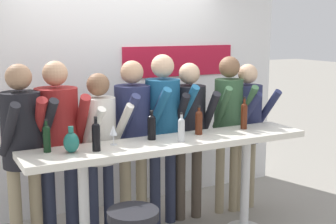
{
  "coord_description": "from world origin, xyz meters",
  "views": [
    {
      "loc": [
        -1.95,
        -3.66,
        2.06
      ],
      "look_at": [
        0.0,
        0.08,
        1.29
      ],
      "focal_mm": 50.0,
      "sensor_mm": 36.0,
      "label": 1
    }
  ],
  "objects_px": {
    "tasting_table": "(172,157)",
    "person_center": "(133,127)",
    "wine_bottle_2": "(199,121)",
    "wine_glass_0": "(113,131)",
    "person_far_right": "(229,116)",
    "wine_bottle_3": "(96,135)",
    "person_right": "(189,124)",
    "person_rightmost": "(247,120)",
    "wine_bottle_1": "(244,115)",
    "person_left": "(58,134)",
    "wine_bottle_0": "(181,128)",
    "decorative_vase": "(71,142)",
    "person_center_left": "(100,138)",
    "wine_bottle_5": "(152,126)",
    "wine_bottle_4": "(47,137)",
    "person_far_left": "(22,139)",
    "person_center_right": "(163,121)"
  },
  "relations": [
    {
      "from": "tasting_table",
      "to": "person_center",
      "type": "xyz_separation_m",
      "value": [
        -0.16,
        0.52,
        0.2
      ]
    },
    {
      "from": "wine_bottle_2",
      "to": "wine_glass_0",
      "type": "xyz_separation_m",
      "value": [
        -0.87,
        -0.0,
        -0.0
      ]
    },
    {
      "from": "person_far_right",
      "to": "wine_bottle_3",
      "type": "bearing_deg",
      "value": -153.19
    },
    {
      "from": "person_right",
      "to": "wine_bottle_2",
      "type": "bearing_deg",
      "value": -101.53
    },
    {
      "from": "person_rightmost",
      "to": "wine_bottle_1",
      "type": "distance_m",
      "value": 0.51
    },
    {
      "from": "person_center",
      "to": "wine_bottle_2",
      "type": "bearing_deg",
      "value": -51.27
    },
    {
      "from": "person_left",
      "to": "tasting_table",
      "type": "bearing_deg",
      "value": -28.62
    },
    {
      "from": "person_right",
      "to": "wine_bottle_0",
      "type": "height_order",
      "value": "person_right"
    },
    {
      "from": "person_center",
      "to": "person_far_right",
      "type": "relative_size",
      "value": 0.99
    },
    {
      "from": "wine_bottle_1",
      "to": "decorative_vase",
      "type": "height_order",
      "value": "wine_bottle_1"
    },
    {
      "from": "tasting_table",
      "to": "person_center_left",
      "type": "height_order",
      "value": "person_center_left"
    },
    {
      "from": "wine_bottle_1",
      "to": "wine_glass_0",
      "type": "bearing_deg",
      "value": -179.81
    },
    {
      "from": "person_right",
      "to": "person_rightmost",
      "type": "xyz_separation_m",
      "value": [
        0.72,
        -0.05,
        -0.02
      ]
    },
    {
      "from": "person_far_right",
      "to": "tasting_table",
      "type": "bearing_deg",
      "value": -143.63
    },
    {
      "from": "person_center_left",
      "to": "decorative_vase",
      "type": "distance_m",
      "value": 0.6
    },
    {
      "from": "wine_glass_0",
      "to": "person_far_right",
      "type": "bearing_deg",
      "value": 14.39
    },
    {
      "from": "person_rightmost",
      "to": "wine_glass_0",
      "type": "distance_m",
      "value": 1.77
    },
    {
      "from": "person_left",
      "to": "wine_bottle_5",
      "type": "distance_m",
      "value": 0.87
    },
    {
      "from": "person_rightmost",
      "to": "wine_bottle_1",
      "type": "relative_size",
      "value": 5.06
    },
    {
      "from": "tasting_table",
      "to": "wine_glass_0",
      "type": "height_order",
      "value": "wine_glass_0"
    },
    {
      "from": "person_right",
      "to": "person_rightmost",
      "type": "relative_size",
      "value": 1.02
    },
    {
      "from": "tasting_table",
      "to": "person_center_left",
      "type": "distance_m",
      "value": 0.71
    },
    {
      "from": "person_left",
      "to": "wine_bottle_2",
      "type": "height_order",
      "value": "person_left"
    },
    {
      "from": "person_rightmost",
      "to": "wine_glass_0",
      "type": "xyz_separation_m",
      "value": [
        -1.73,
        -0.37,
        0.13
      ]
    },
    {
      "from": "person_left",
      "to": "person_right",
      "type": "relative_size",
      "value": 1.04
    },
    {
      "from": "person_right",
      "to": "person_center",
      "type": "bearing_deg",
      "value": -174.29
    },
    {
      "from": "wine_glass_0",
      "to": "decorative_vase",
      "type": "relative_size",
      "value": 0.8
    },
    {
      "from": "person_rightmost",
      "to": "wine_bottle_4",
      "type": "relative_size",
      "value": 6.0
    },
    {
      "from": "wine_bottle_0",
      "to": "wine_bottle_4",
      "type": "relative_size",
      "value": 0.96
    },
    {
      "from": "wine_glass_0",
      "to": "wine_bottle_4",
      "type": "bearing_deg",
      "value": 177.7
    },
    {
      "from": "person_far_left",
      "to": "person_center_right",
      "type": "bearing_deg",
      "value": -10.47
    },
    {
      "from": "person_center",
      "to": "person_far_right",
      "type": "bearing_deg",
      "value": -13.23
    },
    {
      "from": "person_far_left",
      "to": "wine_bottle_1",
      "type": "xyz_separation_m",
      "value": [
        2.12,
        -0.37,
        0.1
      ]
    },
    {
      "from": "wine_bottle_1",
      "to": "person_center_left",
      "type": "bearing_deg",
      "value": 166.17
    },
    {
      "from": "person_left",
      "to": "wine_bottle_2",
      "type": "relative_size",
      "value": 6.33
    },
    {
      "from": "wine_bottle_0",
      "to": "person_rightmost",
      "type": "bearing_deg",
      "value": 25.48
    },
    {
      "from": "person_far_left",
      "to": "person_center",
      "type": "relative_size",
      "value": 1.01
    },
    {
      "from": "person_far_right",
      "to": "wine_bottle_1",
      "type": "xyz_separation_m",
      "value": [
        -0.07,
        -0.38,
        0.08
      ]
    },
    {
      "from": "wine_bottle_3",
      "to": "wine_bottle_4",
      "type": "bearing_deg",
      "value": 157.99
    },
    {
      "from": "wine_bottle_3",
      "to": "decorative_vase",
      "type": "bearing_deg",
      "value": 167.74
    },
    {
      "from": "person_left",
      "to": "wine_bottle_4",
      "type": "xyz_separation_m",
      "value": [
        -0.2,
        -0.42,
        0.08
      ]
    },
    {
      "from": "person_far_right",
      "to": "wine_bottle_2",
      "type": "bearing_deg",
      "value": -138.23
    },
    {
      "from": "person_center_left",
      "to": "wine_bottle_1",
      "type": "relative_size",
      "value": 5.0
    },
    {
      "from": "person_far_left",
      "to": "wine_bottle_0",
      "type": "bearing_deg",
      "value": -34.95
    },
    {
      "from": "wine_bottle_5",
      "to": "wine_bottle_3",
      "type": "bearing_deg",
      "value": -165.62
    },
    {
      "from": "person_left",
      "to": "person_center_right",
      "type": "height_order",
      "value": "person_center_right"
    },
    {
      "from": "wine_bottle_4",
      "to": "wine_bottle_1",
      "type": "bearing_deg",
      "value": -0.53
    },
    {
      "from": "person_center_left",
      "to": "wine_bottle_0",
      "type": "distance_m",
      "value": 0.8
    },
    {
      "from": "person_far_right",
      "to": "person_center_right",
      "type": "bearing_deg",
      "value": -172.27
    },
    {
      "from": "wine_bottle_1",
      "to": "wine_bottle_5",
      "type": "bearing_deg",
      "value": 179.05
    }
  ]
}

